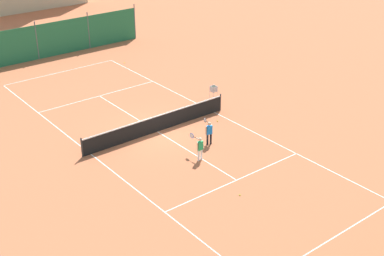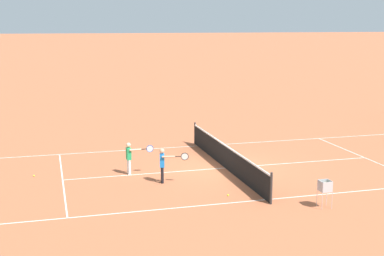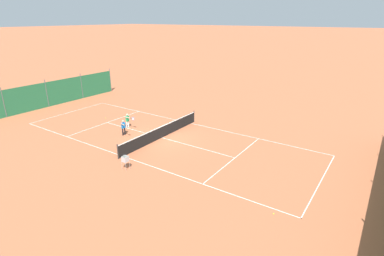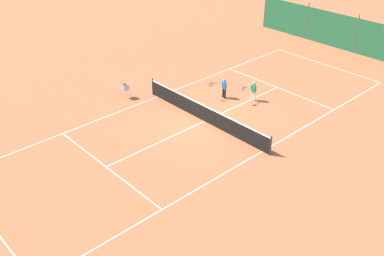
{
  "view_description": "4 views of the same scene",
  "coord_description": "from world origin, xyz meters",
  "px_view_note": "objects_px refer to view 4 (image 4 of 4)",
  "views": [
    {
      "loc": [
        -14.71,
        -21.69,
        13.12
      ],
      "look_at": [
        0.45,
        -2.49,
        1.05
      ],
      "focal_mm": 50.0,
      "sensor_mm": 36.0,
      "label": 1
    },
    {
      "loc": [
        19.75,
        -6.81,
        5.74
      ],
      "look_at": [
        -1.79,
        -0.91,
        1.36
      ],
      "focal_mm": 50.0,
      "sensor_mm": 36.0,
      "label": 2
    },
    {
      "loc": [
        16.72,
        14.24,
        8.93
      ],
      "look_at": [
        -1.51,
        1.85,
        0.73
      ],
      "focal_mm": 28.0,
      "sensor_mm": 36.0,
      "label": 3
    },
    {
      "loc": [
        -15.32,
        15.07,
        12.15
      ],
      "look_at": [
        -0.95,
        1.82,
        0.7
      ],
      "focal_mm": 42.0,
      "sensor_mm": 36.0,
      "label": 4
    }
  ],
  "objects_px": {
    "tennis_net": "(205,113)",
    "player_near_service": "(224,87)",
    "tennis_ball_near_corner": "(297,86)",
    "tennis_ball_by_net_left": "(178,95)",
    "player_far_baseline": "(253,90)",
    "ball_hopper": "(125,88)"
  },
  "relations": [
    {
      "from": "tennis_net",
      "to": "player_near_service",
      "type": "height_order",
      "value": "player_near_service"
    },
    {
      "from": "tennis_net",
      "to": "ball_hopper",
      "type": "distance_m",
      "value": 5.52
    },
    {
      "from": "tennis_net",
      "to": "tennis_ball_near_corner",
      "type": "bearing_deg",
      "value": -95.83
    },
    {
      "from": "tennis_net",
      "to": "tennis_ball_near_corner",
      "type": "distance_m",
      "value": 7.49
    },
    {
      "from": "tennis_net",
      "to": "player_far_baseline",
      "type": "distance_m",
      "value": 3.85
    },
    {
      "from": "ball_hopper",
      "to": "tennis_ball_near_corner",
      "type": "bearing_deg",
      "value": -124.19
    },
    {
      "from": "tennis_ball_by_net_left",
      "to": "tennis_ball_near_corner",
      "type": "relative_size",
      "value": 1.0
    },
    {
      "from": "tennis_ball_by_net_left",
      "to": "player_near_service",
      "type": "bearing_deg",
      "value": -140.04
    },
    {
      "from": "tennis_net",
      "to": "player_far_baseline",
      "type": "relative_size",
      "value": 7.37
    },
    {
      "from": "tennis_net",
      "to": "tennis_ball_by_net_left",
      "type": "relative_size",
      "value": 139.09
    },
    {
      "from": "player_far_baseline",
      "to": "tennis_ball_by_net_left",
      "type": "relative_size",
      "value": 18.89
    },
    {
      "from": "tennis_ball_near_corner",
      "to": "player_far_baseline",
      "type": "bearing_deg",
      "value": 80.22
    },
    {
      "from": "player_far_baseline",
      "to": "ball_hopper",
      "type": "bearing_deg",
      "value": 44.39
    },
    {
      "from": "tennis_net",
      "to": "player_near_service",
      "type": "bearing_deg",
      "value": -65.35
    },
    {
      "from": "player_near_service",
      "to": "player_far_baseline",
      "type": "height_order",
      "value": "player_near_service"
    },
    {
      "from": "player_far_baseline",
      "to": "ball_hopper",
      "type": "height_order",
      "value": "player_far_baseline"
    },
    {
      "from": "player_near_service",
      "to": "player_far_baseline",
      "type": "relative_size",
      "value": 1.03
    },
    {
      "from": "tennis_ball_by_net_left",
      "to": "tennis_ball_near_corner",
      "type": "distance_m",
      "value": 7.62
    },
    {
      "from": "player_far_baseline",
      "to": "tennis_ball_near_corner",
      "type": "height_order",
      "value": "player_far_baseline"
    },
    {
      "from": "tennis_net",
      "to": "player_near_service",
      "type": "relative_size",
      "value": 7.18
    },
    {
      "from": "player_near_service",
      "to": "tennis_ball_by_net_left",
      "type": "xyz_separation_m",
      "value": [
        2.11,
        1.77,
        -0.71
      ]
    },
    {
      "from": "player_near_service",
      "to": "tennis_ball_near_corner",
      "type": "bearing_deg",
      "value": -114.11
    }
  ]
}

